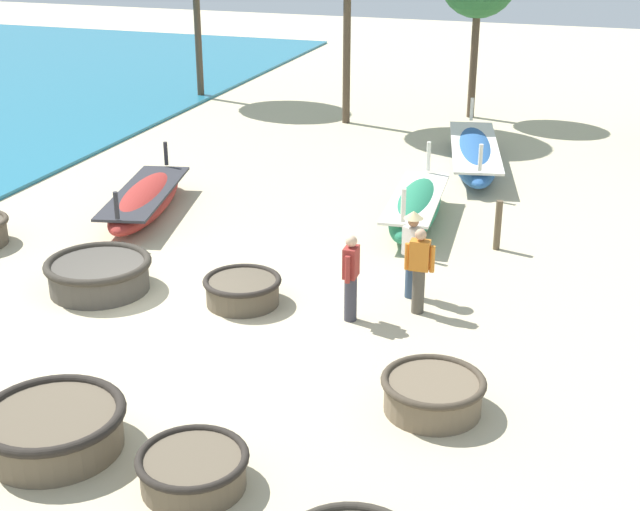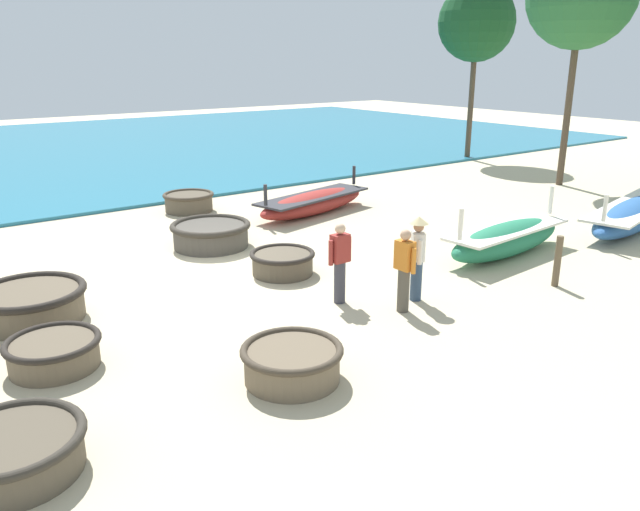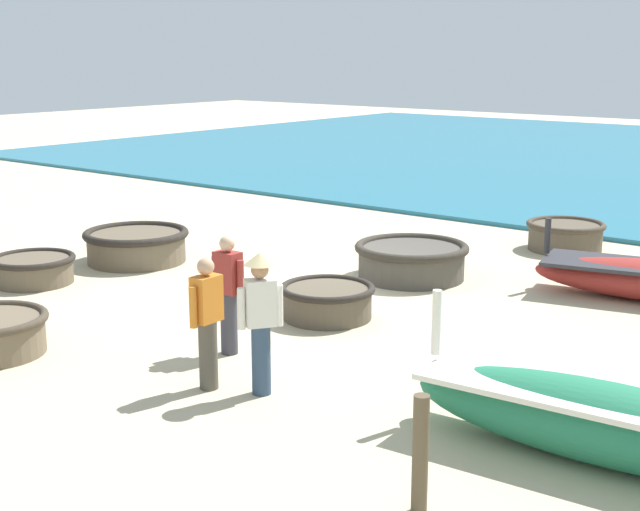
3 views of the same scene
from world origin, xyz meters
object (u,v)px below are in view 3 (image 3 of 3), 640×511
at_px(coracle_upturned, 565,235).
at_px(mooring_post_mid_beach, 420,454).
at_px(coracle_weathered, 33,268).
at_px(fisherman_with_hat, 228,292).
at_px(long_boat_red_hull, 608,422).
at_px(coracle_front_left, 136,244).
at_px(fisherman_hauling, 207,320).
at_px(coracle_front_right, 411,259).
at_px(coracle_far_left, 327,300).
at_px(fisherman_standing_right, 260,314).

xyz_separation_m(coracle_upturned, mooring_post_mid_beach, (10.49, 3.26, 0.23)).
height_order(coracle_weathered, fisherman_with_hat, fisherman_with_hat).
bearing_deg(long_boat_red_hull, coracle_front_left, -104.71).
bearing_deg(fisherman_hauling, coracle_front_right, -170.62).
height_order(coracle_weathered, mooring_post_mid_beach, mooring_post_mid_beach).
bearing_deg(coracle_upturned, fisherman_with_hat, -5.88).
height_order(coracle_weathered, long_boat_red_hull, long_boat_red_hull).
xyz_separation_m(coracle_upturned, fisherman_with_hat, (8.56, -0.88, 0.53)).
relative_size(coracle_front_left, fisherman_hauling, 1.24).
height_order(coracle_far_left, fisherman_hauling, fisherman_hauling).
distance_m(coracle_weathered, long_boat_red_hull, 10.15).
bearing_deg(coracle_front_right, coracle_far_left, 6.47).
distance_m(coracle_weathered, fisherman_standing_right, 6.54).
bearing_deg(coracle_far_left, fisherman_hauling, 11.94).
height_order(coracle_far_left, long_boat_red_hull, long_boat_red_hull).
bearing_deg(coracle_weathered, coracle_upturned, 143.38).
relative_size(coracle_front_left, coracle_front_right, 0.99).
bearing_deg(coracle_front_right, fisherman_with_hat, 3.44).
distance_m(coracle_upturned, fisherman_hauling, 9.62).
bearing_deg(coracle_far_left, fisherman_standing_right, 23.85).
distance_m(coracle_upturned, coracle_front_right, 3.94).
distance_m(coracle_front_right, fisherman_with_hat, 4.83).
height_order(coracle_front_left, mooring_post_mid_beach, mooring_post_mid_beach).
height_order(coracle_weathered, coracle_front_left, coracle_front_left).
relative_size(coracle_front_left, fisherman_standing_right, 1.17).
xyz_separation_m(coracle_upturned, fisherman_hauling, (9.60, -0.21, 0.53)).
xyz_separation_m(fisherman_standing_right, mooring_post_mid_beach, (1.15, 2.87, -0.43)).
bearing_deg(fisherman_hauling, mooring_post_mid_beach, 75.55).
relative_size(coracle_far_left, fisherman_standing_right, 0.85).
bearing_deg(long_boat_red_hull, fisherman_hauling, -76.58).
bearing_deg(fisherman_standing_right, long_boat_red_hull, 101.64).
bearing_deg(coracle_front_right, coracle_weathered, -48.33).
xyz_separation_m(coracle_front_right, long_boat_red_hull, (4.79, 5.31, 0.07)).
height_order(coracle_upturned, coracle_far_left, coracle_upturned).
bearing_deg(fisherman_standing_right, coracle_far_left, -156.15).
distance_m(coracle_far_left, mooring_post_mid_beach, 5.72).
bearing_deg(coracle_upturned, coracle_front_left, -44.48).
bearing_deg(coracle_upturned, coracle_front_right, -17.24).
height_order(coracle_weathered, fisherman_standing_right, fisherman_standing_right).
bearing_deg(mooring_post_mid_beach, coracle_front_right, -146.65).
distance_m(coracle_far_left, long_boat_red_hull, 5.40).
height_order(coracle_front_left, fisherman_standing_right, fisherman_standing_right).
xyz_separation_m(coracle_front_right, fisherman_hauling, (5.83, 0.96, 0.50)).
distance_m(fisherman_hauling, mooring_post_mid_beach, 3.59).
distance_m(coracle_front_right, long_boat_red_hull, 7.16).
xyz_separation_m(coracle_upturned, coracle_front_right, (3.77, -1.17, 0.03)).
xyz_separation_m(coracle_far_left, mooring_post_mid_beach, (3.96, 4.11, 0.26)).
bearing_deg(coracle_front_right, fisherman_standing_right, 15.60).
relative_size(long_boat_red_hull, fisherman_standing_right, 2.44).
bearing_deg(fisherman_standing_right, coracle_front_right, -164.40).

